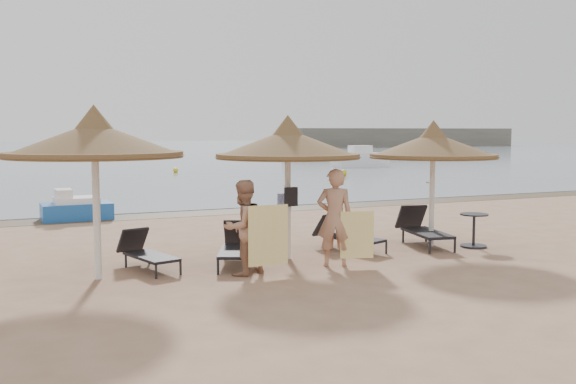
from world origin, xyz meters
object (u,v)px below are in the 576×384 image
object	(u,v)px
palapa_right	(433,146)
person_left	(243,220)
side_table	(474,231)
palapa_center	(288,145)
lounger_far_right	(422,228)
lounger_near_left	(237,246)
palapa_left	(95,141)
person_right	(335,210)
pedal_boat	(76,208)
lounger_near_right	(346,234)
lounger_far_left	(146,252)

from	to	relation	value
palapa_right	person_left	bearing A→B (deg)	-168.36
side_table	palapa_right	bearing A→B (deg)	148.99
palapa_center	lounger_far_right	xyz separation A→B (m)	(3.44, 0.20, -1.94)
palapa_right	lounger_near_left	xyz separation A→B (m)	(-4.67, -0.05, -1.90)
side_table	palapa_left	bearing A→B (deg)	178.75
palapa_center	side_table	distance (m)	4.80
palapa_right	lounger_far_right	size ratio (longest dim) A/B	1.42
palapa_center	lounger_near_left	world-z (taller)	palapa_center
lounger_far_right	person_left	bearing A→B (deg)	-154.38
person_right	palapa_center	bearing A→B (deg)	-37.70
palapa_center	pedal_boat	xyz separation A→B (m)	(-3.37, 7.81, -1.99)
palapa_left	lounger_near_right	size ratio (longest dim) A/B	1.73
lounger_near_left	side_table	xyz separation A→B (m)	(5.47, -0.43, -0.00)
lounger_near_left	person_right	bearing A→B (deg)	-7.29
palapa_left	lounger_far_left	world-z (taller)	palapa_left
lounger_near_right	side_table	distance (m)	2.93
lounger_far_right	lounger_far_left	bearing A→B (deg)	-168.56
person_right	person_left	bearing A→B (deg)	24.12
palapa_center	pedal_boat	bearing A→B (deg)	113.32
palapa_left	person_left	distance (m)	2.93
lounger_near_left	lounger_near_right	xyz separation A→B (m)	(2.67, 0.43, -0.02)
lounger_near_left	pedal_boat	size ratio (longest dim) A/B	0.94
palapa_right	pedal_boat	xyz separation A→B (m)	(-6.92, 7.81, -1.92)
lounger_near_left	pedal_boat	bearing A→B (deg)	129.57
lounger_far_left	pedal_boat	distance (m)	7.62
lounger_far_right	person_right	size ratio (longest dim) A/B	0.92
palapa_left	lounger_far_right	xyz separation A→B (m)	(7.23, 0.50, -2.05)
palapa_center	pedal_boat	size ratio (longest dim) A/B	1.48
palapa_right	person_right	world-z (taller)	palapa_right
person_right	lounger_near_right	bearing A→B (deg)	-100.83
pedal_boat	lounger_far_left	bearing A→B (deg)	-87.70
palapa_right	lounger_far_right	bearing A→B (deg)	119.22
person_left	palapa_right	bearing A→B (deg)	170.09
lounger_near_left	side_table	distance (m)	5.49
pedal_boat	lounger_near_left	bearing A→B (deg)	-75.63
lounger_near_right	lounger_far_left	bearing A→B (deg)	161.82
palapa_left	palapa_center	xyz separation A→B (m)	(3.78, 0.30, -0.11)
palapa_center	lounger_far_left	bearing A→B (deg)	175.84
palapa_left	lounger_far_left	xyz separation A→B (m)	(0.94, 0.51, -2.11)
palapa_left	lounger_near_right	bearing A→B (deg)	7.25
person_right	pedal_boat	bearing A→B (deg)	-41.10
lounger_near_left	side_table	bearing A→B (deg)	19.10
pedal_boat	person_left	bearing A→B (deg)	-78.56
palapa_left	person_right	bearing A→B (deg)	-9.64
lounger_near_right	lounger_far_right	xyz separation A→B (m)	(1.89, -0.18, 0.05)
palapa_center	person_right	xyz separation A→B (m)	(0.53, -1.03, -1.23)
lounger_far_right	person_right	bearing A→B (deg)	-145.58
palapa_left	palapa_right	xyz separation A→B (m)	(7.34, 0.30, -0.17)
palapa_center	palapa_right	world-z (taller)	palapa_center
palapa_left	lounger_far_left	distance (m)	2.36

